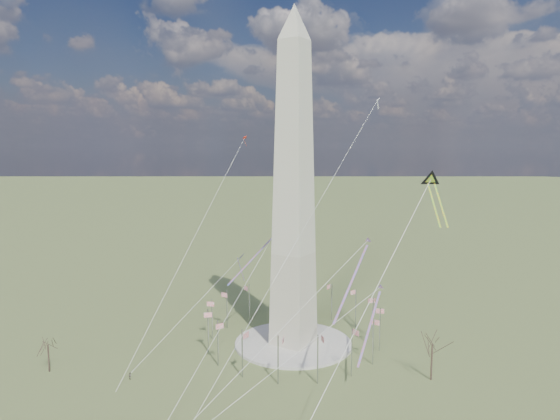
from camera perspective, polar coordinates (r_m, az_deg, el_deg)
The scene contains 14 objects.
ground at distance 159.15m, azimuth 1.53°, elevation -15.11°, with size 2000.00×2000.00×0.00m, color #456030.
plaza at distance 159.00m, azimuth 1.53°, elevation -14.98°, with size 36.00×36.00×0.80m, color beige.
washington_monument at distance 147.65m, azimuth 1.59°, elevation 2.35°, with size 15.56×15.56×100.00m.
flagpole_ring at distance 156.52m, azimuth 1.54°, elevation -12.65°, with size 54.40×54.40×13.00m.
tree_near at distance 139.32m, azimuth 17.03°, elevation -14.21°, with size 8.30×8.30×14.52m.
tree_far at distance 152.29m, azimuth -25.02°, elevation -13.61°, with size 6.49×6.49×11.35m.
person_west at distance 143.28m, azimuth -16.73°, elevation -17.69°, with size 0.88×0.68×1.80m, color gray.
kite_delta_black at distance 141.23m, azimuth 16.94°, elevation 2.97°, with size 11.60×16.03×13.55m.
kite_diamond_purple at distance 166.45m, azimuth -4.52°, elevation -5.74°, with size 1.98×3.14×9.60m.
kite_streamer_left at distance 129.51m, azimuth 8.85°, elevation -6.41°, with size 3.30×24.48×16.80m.
kite_streamer_mid at distance 156.25m, azimuth -2.41°, elevation -4.72°, with size 5.11×20.45×14.15m.
kite_streamer_right at distance 140.92m, azimuth 10.63°, elevation -11.49°, with size 4.51×22.85×15.73m.
kite_small_red at distance 197.54m, azimuth -4.04°, elevation 8.12°, with size 1.36×1.97×4.12m.
kite_small_white at distance 182.11m, azimuth 11.13°, elevation 12.15°, with size 1.55×1.34×3.96m.
Camera 1 is at (75.94, -125.97, 60.77)m, focal length 32.00 mm.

